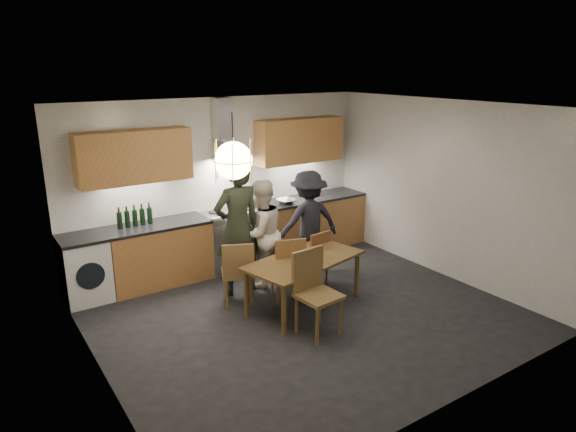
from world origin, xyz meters
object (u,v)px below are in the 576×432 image
person_left (237,227)px  wine_bottles (135,216)px  chair_front (314,286)px  stock_pot (317,192)px  chair_back_left (238,270)px  person_right (308,221)px  dining_table (304,264)px  person_mid (261,233)px  mixing_bowl (286,201)px

person_left → wine_bottles: size_ratio=3.81×
person_left → chair_front: bearing=96.8°
stock_pot → wine_bottles: size_ratio=0.37×
chair_back_left → person_right: person_right is taller
dining_table → person_mid: bearing=83.6°
person_right → wine_bottles: bearing=-11.5°
person_left → stock_pot: 2.26m
dining_table → chair_front: (-0.29, -0.59, -0.01)m
chair_back_left → chair_front: bearing=134.8°
person_left → person_right: person_left is taller
chair_front → person_right: bearing=51.0°
person_mid → person_right: person_right is taller
chair_front → mixing_bowl: size_ratio=3.38×
mixing_bowl → chair_front: bearing=-116.3°
person_left → wine_bottles: 1.46m
mixing_bowl → stock_pot: stock_pot is taller
person_left → wine_bottles: person_left is taller
dining_table → person_right: person_right is taller
chair_front → person_left: person_left is taller
dining_table → chair_front: bearing=-128.9°
person_left → wine_bottles: (-1.09, 0.97, 0.11)m
dining_table → mixing_bowl: mixing_bowl is taller
dining_table → person_left: (-0.49, 0.88, 0.35)m
mixing_bowl → stock_pot: (0.73, 0.15, 0.03)m
chair_front → stock_pot: bearing=47.6°
chair_back_left → chair_front: 1.15m
stock_pot → person_left: bearing=-155.2°
person_left → mixing_bowl: 1.55m
person_mid → dining_table: bearing=87.5°
dining_table → stock_pot: (1.57, 1.83, 0.37)m
person_mid → wine_bottles: person_mid is taller
chair_back_left → person_left: 0.63m
chair_front → dining_table: bearing=59.1°
person_mid → chair_front: bearing=74.0°
person_mid → chair_back_left: bearing=26.9°
dining_table → person_mid: size_ratio=1.11×
stock_pot → dining_table: bearing=-130.6°
chair_front → mixing_bowl: bearing=58.7°
person_mid → wine_bottles: size_ratio=3.13×
chair_front → person_mid: 1.53m
person_mid → person_right: bearing=176.7°
chair_front → wine_bottles: 2.80m
person_right → wine_bottles: 2.53m
person_mid → person_right: 0.90m
person_right → wine_bottles: (-2.37, 0.84, 0.27)m
stock_pot → person_right: bearing=-133.2°
chair_front → person_left: 1.53m
chair_back_left → stock_pot: size_ratio=4.95×
dining_table → chair_back_left: 0.86m
dining_table → person_right: (0.79, 1.01, 0.19)m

